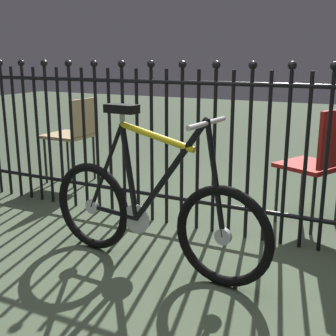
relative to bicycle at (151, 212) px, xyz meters
name	(u,v)px	position (x,y,z in m)	size (l,w,h in m)	color
ground_plane	(154,262)	(0.00, 0.03, -0.33)	(20.00, 20.00, 0.00)	#404F39
iron_fence	(188,143)	(-0.06, 0.65, 0.30)	(4.68, 0.07, 1.25)	black
bicycle	(151,212)	(0.00, 0.00, 0.00)	(1.48, 0.40, 0.95)	black
chair_tan	(75,131)	(-1.53, 1.24, 0.18)	(0.43, 0.42, 0.83)	black
chair_red	(320,157)	(0.78, 1.08, 0.19)	(0.52, 0.52, 0.87)	black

